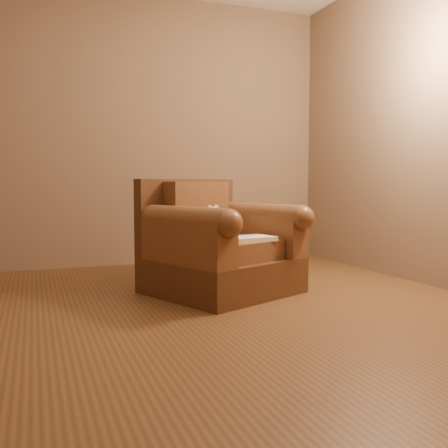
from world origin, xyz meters
name	(u,v)px	position (x,y,z in m)	size (l,w,h in m)	color
floor	(196,310)	(0.00, 0.00, 0.00)	(4.00, 4.00, 0.00)	brown
room	(194,39)	(0.00, 0.00, 1.71)	(4.02, 4.02, 2.71)	brown
armchair	(218,248)	(0.33, 0.48, 0.33)	(1.23, 1.20, 0.85)	#4A2D18
teddy_bear	(215,225)	(0.34, 0.57, 0.50)	(0.19, 0.21, 0.25)	#CBB38E
guidebook	(244,239)	(0.44, 0.24, 0.42)	(0.45, 0.32, 0.03)	beige
side_table	(220,243)	(0.52, 0.94, 0.31)	(0.41, 0.41, 0.58)	gold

